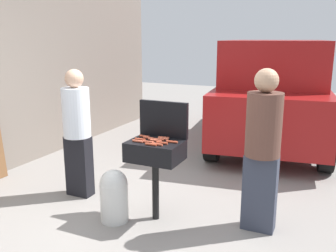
# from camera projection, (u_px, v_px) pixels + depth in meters

# --- Properties ---
(ground_plane) EXTENTS (24.00, 24.00, 0.00)m
(ground_plane) POSITION_uv_depth(u_px,v_px,m) (140.00, 217.00, 4.39)
(ground_plane) COLOR gray
(house_wall_side) EXTENTS (0.24, 8.00, 3.13)m
(house_wall_side) POSITION_uv_depth(u_px,v_px,m) (17.00, 69.00, 6.05)
(house_wall_side) COLOR slate
(house_wall_side) RESTS_ON ground
(bbq_grill) EXTENTS (0.60, 0.44, 0.94)m
(bbq_grill) POSITION_uv_depth(u_px,v_px,m) (155.00, 154.00, 4.18)
(bbq_grill) COLOR black
(bbq_grill) RESTS_ON ground
(grill_lid_open) EXTENTS (0.60, 0.05, 0.42)m
(grill_lid_open) POSITION_uv_depth(u_px,v_px,m) (164.00, 119.00, 4.30)
(grill_lid_open) COLOR black
(grill_lid_open) RESTS_ON bbq_grill
(hot_dog_0) EXTENTS (0.13, 0.03, 0.03)m
(hot_dog_0) POSITION_uv_depth(u_px,v_px,m) (154.00, 140.00, 4.18)
(hot_dog_0) COLOR #C6593D
(hot_dog_0) RESTS_ON bbq_grill
(hot_dog_1) EXTENTS (0.13, 0.03, 0.03)m
(hot_dog_1) POSITION_uv_depth(u_px,v_px,m) (162.00, 143.00, 4.05)
(hot_dog_1) COLOR #AD4228
(hot_dog_1) RESTS_ON bbq_grill
(hot_dog_2) EXTENTS (0.13, 0.04, 0.03)m
(hot_dog_2) POSITION_uv_depth(u_px,v_px,m) (163.00, 139.00, 4.21)
(hot_dog_2) COLOR #C6593D
(hot_dog_2) RESTS_ON bbq_grill
(hot_dog_3) EXTENTS (0.13, 0.03, 0.03)m
(hot_dog_3) POSITION_uv_depth(u_px,v_px,m) (148.00, 138.00, 4.25)
(hot_dog_3) COLOR #B74C33
(hot_dog_3) RESTS_ON bbq_grill
(hot_dog_4) EXTENTS (0.13, 0.04, 0.03)m
(hot_dog_4) POSITION_uv_depth(u_px,v_px,m) (157.00, 144.00, 3.99)
(hot_dog_4) COLOR #B74C33
(hot_dog_4) RESTS_ON bbq_grill
(hot_dog_5) EXTENTS (0.13, 0.03, 0.03)m
(hot_dog_5) POSITION_uv_depth(u_px,v_px,m) (164.00, 138.00, 4.25)
(hot_dog_5) COLOR #B74C33
(hot_dog_5) RESTS_ON bbq_grill
(hot_dog_6) EXTENTS (0.13, 0.04, 0.03)m
(hot_dog_6) POSITION_uv_depth(u_px,v_px,m) (172.00, 142.00, 4.09)
(hot_dog_6) COLOR #AD4228
(hot_dog_6) RESTS_ON bbq_grill
(hot_dog_7) EXTENTS (0.13, 0.03, 0.03)m
(hot_dog_7) POSITION_uv_depth(u_px,v_px,m) (140.00, 139.00, 4.19)
(hot_dog_7) COLOR #AD4228
(hot_dog_7) RESTS_ON bbq_grill
(hot_dog_8) EXTENTS (0.13, 0.04, 0.03)m
(hot_dog_8) POSITION_uv_depth(u_px,v_px,m) (144.00, 136.00, 4.31)
(hot_dog_8) COLOR #AD4228
(hot_dog_8) RESTS_ON bbq_grill
(hot_dog_9) EXTENTS (0.13, 0.03, 0.03)m
(hot_dog_9) POSITION_uv_depth(u_px,v_px,m) (151.00, 144.00, 3.99)
(hot_dog_9) COLOR #AD4228
(hot_dog_9) RESTS_ON bbq_grill
(hot_dog_10) EXTENTS (0.13, 0.04, 0.03)m
(hot_dog_10) POSITION_uv_depth(u_px,v_px,m) (148.00, 142.00, 4.08)
(hot_dog_10) COLOR #B74C33
(hot_dog_10) RESTS_ON bbq_grill
(hot_dog_11) EXTENTS (0.13, 0.03, 0.03)m
(hot_dog_11) POSITION_uv_depth(u_px,v_px,m) (156.00, 141.00, 4.13)
(hot_dog_11) COLOR #B74C33
(hot_dog_11) RESTS_ON bbq_grill
(hot_dog_12) EXTENTS (0.13, 0.03, 0.03)m
(hot_dog_12) POSITION_uv_depth(u_px,v_px,m) (138.00, 141.00, 4.11)
(hot_dog_12) COLOR #C6593D
(hot_dog_12) RESTS_ON bbq_grill
(hot_dog_13) EXTENTS (0.13, 0.04, 0.03)m
(hot_dog_13) POSITION_uv_depth(u_px,v_px,m) (159.00, 139.00, 4.19)
(hot_dog_13) COLOR #B74C33
(hot_dog_13) RESTS_ON bbq_grill
(propane_tank) EXTENTS (0.32, 0.32, 0.62)m
(propane_tank) POSITION_uv_depth(u_px,v_px,m) (114.00, 195.00, 4.24)
(propane_tank) COLOR silver
(propane_tank) RESTS_ON ground
(person_left) EXTENTS (0.35, 0.35, 1.68)m
(person_left) POSITION_uv_depth(u_px,v_px,m) (77.00, 129.00, 4.82)
(person_left) COLOR black
(person_left) RESTS_ON ground
(person_right) EXTENTS (0.37, 0.37, 1.77)m
(person_right) POSITION_uv_depth(u_px,v_px,m) (263.00, 145.00, 3.91)
(person_right) COLOR #333847
(person_right) RESTS_ON ground
(parked_minivan) EXTENTS (2.50, 4.61, 2.02)m
(parked_minivan) POSITION_uv_depth(u_px,v_px,m) (273.00, 92.00, 7.30)
(parked_minivan) COLOR maroon
(parked_minivan) RESTS_ON ground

